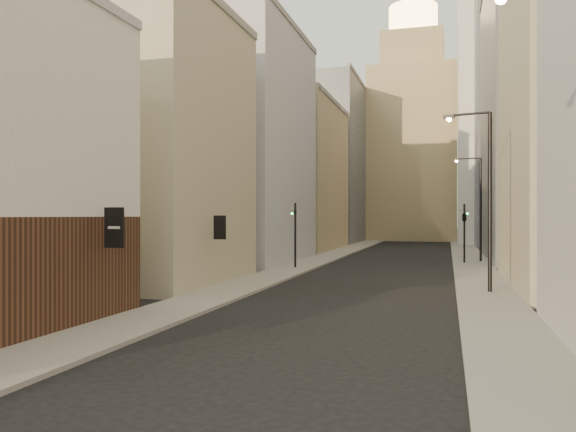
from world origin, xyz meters
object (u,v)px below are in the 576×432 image
at_px(clock_tower, 413,135).
at_px(streetlamp_mid, 485,190).
at_px(traffic_light_left, 295,222).
at_px(streetlamp_far, 478,203).
at_px(traffic_light_right, 464,218).
at_px(white_tower, 488,110).

relative_size(clock_tower, streetlamp_mid, 4.78).
distance_m(clock_tower, traffic_light_left, 57.43).
distance_m(streetlamp_far, traffic_light_left, 16.84).
bearing_deg(streetlamp_mid, streetlamp_far, 101.21).
bearing_deg(traffic_light_right, clock_tower, -58.64).
distance_m(streetlamp_far, traffic_light_right, 2.71).
distance_m(traffic_light_left, traffic_light_right, 14.66).
bearing_deg(clock_tower, streetlamp_far, -79.94).
relative_size(white_tower, traffic_light_left, 8.30).
bearing_deg(streetlamp_mid, traffic_light_left, 154.40).
bearing_deg(streetlamp_mid, traffic_light_right, 104.65).
bearing_deg(clock_tower, streetlamp_mid, -83.55).
xyz_separation_m(streetlamp_mid, traffic_light_right, (-0.51, 18.14, -1.56)).
distance_m(clock_tower, streetlamp_mid, 67.28).
bearing_deg(streetlamp_mid, clock_tower, 109.49).
xyz_separation_m(streetlamp_mid, traffic_light_left, (-12.90, 10.32, -1.80)).
distance_m(streetlamp_mid, traffic_light_right, 18.22).
bearing_deg(traffic_light_left, streetlamp_far, -135.15).
xyz_separation_m(clock_tower, traffic_light_right, (6.92, -47.59, -13.82)).
bearing_deg(white_tower, traffic_light_right, -96.92).
xyz_separation_m(traffic_light_left, traffic_light_right, (12.39, 7.83, 0.25)).
bearing_deg(white_tower, streetlamp_far, -95.30).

